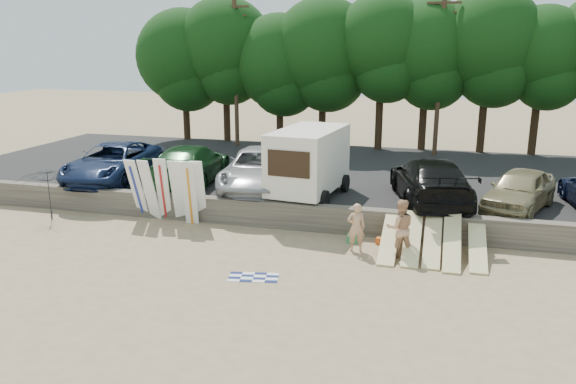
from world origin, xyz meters
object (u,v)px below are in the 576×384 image
at_px(car_0, 113,162).
at_px(beachgoer_b, 400,228).
at_px(car_2, 260,169).
at_px(cooler, 353,238).
at_px(car_1, 190,164).
at_px(beachgoer_a, 356,227).
at_px(car_4, 520,190).
at_px(beach_umbrella, 48,194).
at_px(car_3, 430,181).
at_px(box_trailer, 309,159).

height_order(car_0, beachgoer_b, car_0).
distance_m(car_2, cooler, 6.19).
relative_size(car_1, beachgoer_a, 3.57).
height_order(car_4, beach_umbrella, car_4).
height_order(car_4, cooler, car_4).
bearing_deg(car_2, car_1, 167.10).
relative_size(car_1, car_3, 0.97).
distance_m(box_trailer, car_0, 9.37).
distance_m(box_trailer, cooler, 4.42).
xyz_separation_m(car_4, beachgoer_a, (-5.57, -4.22, -0.63)).
bearing_deg(beachgoer_b, car_3, -114.54).
xyz_separation_m(beachgoer_a, beachgoer_b, (1.46, -0.08, 0.13)).
height_order(car_1, cooler, car_1).
xyz_separation_m(car_1, car_2, (3.43, -0.25, 0.01)).
bearing_deg(beachgoer_a, box_trailer, -72.53).
height_order(car_2, beach_umbrella, car_2).
bearing_deg(car_4, beach_umbrella, -145.35).
relative_size(beachgoer_a, beach_umbrella, 0.74).
bearing_deg(cooler, car_1, 151.89).
distance_m(box_trailer, car_2, 2.53).
xyz_separation_m(box_trailer, cooler, (2.36, -3.08, -2.12)).
distance_m(car_3, beachgoer_b, 4.52).
bearing_deg(beach_umbrella, beachgoer_b, -1.77).
relative_size(beachgoer_b, cooler, 5.13).
relative_size(car_0, car_3, 1.00).
distance_m(box_trailer, car_1, 5.87).
bearing_deg(car_2, beachgoer_a, -52.16).
xyz_separation_m(beachgoer_b, beach_umbrella, (-13.89, 0.43, 0.05)).
bearing_deg(beachgoer_b, box_trailer, -58.71).
distance_m(car_2, beachgoer_a, 6.78).
bearing_deg(beachgoer_a, beach_umbrella, -17.70).
relative_size(car_0, car_2, 0.98).
distance_m(car_0, car_4, 17.49).
xyz_separation_m(car_0, car_2, (7.02, 0.32, 0.02)).
bearing_deg(car_2, car_3, -11.21).
relative_size(box_trailer, beachgoer_a, 2.76).
distance_m(car_0, cooler, 12.28).
xyz_separation_m(car_1, beach_umbrella, (-4.10, -4.53, -0.55)).
distance_m(car_4, beachgoer_b, 5.97).
xyz_separation_m(car_0, car_4, (17.49, -0.09, -0.09)).
relative_size(car_0, car_1, 1.03).
height_order(box_trailer, car_0, box_trailer).
xyz_separation_m(box_trailer, beach_umbrella, (-9.85, -3.55, -1.26)).
distance_m(car_4, beach_umbrella, 18.42).
distance_m(box_trailer, beachgoer_a, 4.90).
bearing_deg(beach_umbrella, car_4, 12.14).
distance_m(beachgoer_a, beach_umbrella, 12.44).
distance_m(car_1, beachgoer_b, 11.00).
bearing_deg(car_3, cooler, 41.84).
distance_m(beachgoer_a, cooler, 1.09).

